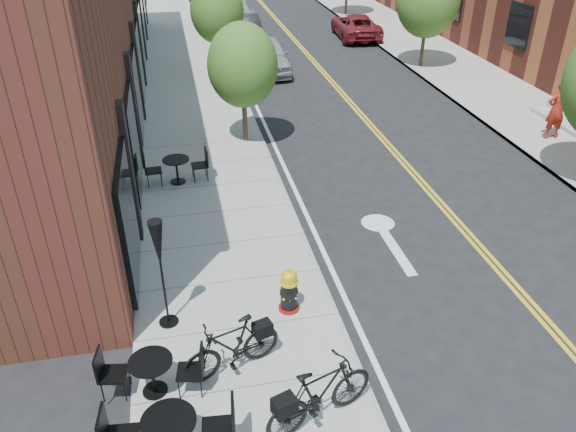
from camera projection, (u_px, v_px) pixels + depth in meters
ground at (339, 318)px, 11.24m from camera, size 120.00×120.00×0.00m
sidewalk_near at (201, 134)px, 19.25m from camera, size 4.00×70.00×0.12m
sidewalk_far at (518, 109)px, 21.35m from camera, size 4.00×70.00×0.12m
building_near at (59, 11)px, 20.05m from camera, size 5.00×28.00×7.00m
tree_near_a at (243, 66)px, 17.35m from camera, size 2.20×2.20×3.81m
tree_near_b at (217, 11)px, 24.00m from camera, size 2.30×2.30×3.98m
fire_hydrant at (289, 291)px, 11.07m from camera, size 0.45×0.45×0.96m
bicycle_left at (232, 346)px, 9.62m from camera, size 1.88×1.04×1.09m
bicycle_right at (320, 394)px, 8.67m from camera, size 2.02×1.17×1.17m
bistro_set_a at (170, 432)px, 8.17m from camera, size 1.91×0.89×1.01m
bistro_set_b at (152, 372)px, 9.24m from camera, size 1.72×0.83×0.91m
bistro_set_c at (177, 167)px, 15.79m from camera, size 1.75×0.80×0.94m
patio_umbrella at (159, 252)px, 10.10m from camera, size 0.37×0.37×2.31m
parked_car_a at (267, 55)px, 25.34m from camera, size 1.81×4.33×1.46m
parked_car_b at (246, 29)px, 30.09m from camera, size 1.60×4.13×1.34m
parked_car_c at (236, 16)px, 32.57m from camera, size 2.52×5.39×1.52m
parked_car_far at (356, 26)px, 30.84m from camera, size 2.47×4.74×1.27m
pedestrian at (556, 110)px, 18.30m from camera, size 0.72×0.49×1.95m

